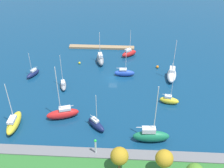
# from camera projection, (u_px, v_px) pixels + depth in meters

# --- Properties ---
(water) EXTENTS (160.00, 160.00, 0.00)m
(water) POSITION_uv_depth(u_px,v_px,m) (113.00, 78.00, 81.06)
(water) COLOR navy
(water) RESTS_ON ground
(pier_dock) EXTENTS (22.84, 2.11, 0.65)m
(pier_dock) POSITION_uv_depth(u_px,v_px,m) (102.00, 47.00, 96.81)
(pier_dock) COLOR #997A56
(pier_dock) RESTS_ON ground
(breakwater) EXTENTS (65.12, 2.58, 1.32)m
(breakwater) POSITION_uv_depth(u_px,v_px,m) (105.00, 155.00, 56.41)
(breakwater) COLOR slate
(breakwater) RESTS_ON ground
(harbor_beacon) EXTENTS (0.56, 0.56, 3.73)m
(harbor_beacon) POSITION_uv_depth(u_px,v_px,m) (95.00, 145.00, 54.90)
(harbor_beacon) COLOR silver
(harbor_beacon) RESTS_ON breakwater
(park_tree_west) EXTENTS (3.32, 3.32, 5.80)m
(park_tree_west) POSITION_uv_depth(u_px,v_px,m) (164.00, 158.00, 49.95)
(park_tree_west) COLOR brown
(park_tree_west) RESTS_ON shoreline_park
(park_tree_center) EXTENTS (3.43, 3.43, 5.43)m
(park_tree_center) POSITION_uv_depth(u_px,v_px,m) (119.00, 156.00, 50.95)
(park_tree_center) COLOR brown
(park_tree_center) RESTS_ON shoreline_park
(sailboat_gray_lone_north) EXTENTS (2.88, 5.66, 10.02)m
(sailboat_gray_lone_north) POSITION_uv_depth(u_px,v_px,m) (63.00, 84.00, 76.87)
(sailboat_gray_lone_north) COLOR gray
(sailboat_gray_lone_north) RESTS_ON water
(sailboat_yellow_far_south) EXTENTS (2.44, 7.80, 11.82)m
(sailboat_yellow_far_south) POSITION_uv_depth(u_px,v_px,m) (14.00, 122.00, 63.48)
(sailboat_yellow_far_south) COLOR yellow
(sailboat_yellow_far_south) RESTS_ON water
(sailboat_navy_off_beacon) EXTENTS (3.67, 5.25, 7.80)m
(sailboat_navy_off_beacon) POSITION_uv_depth(u_px,v_px,m) (33.00, 73.00, 81.67)
(sailboat_navy_off_beacon) COLOR #141E4C
(sailboat_navy_off_beacon) RESTS_ON water
(sailboat_red_inner_mooring) EXTENTS (8.08, 4.45, 14.39)m
(sailboat_red_inner_mooring) POSITION_uv_depth(u_px,v_px,m) (63.00, 113.00, 66.10)
(sailboat_red_inner_mooring) COLOR red
(sailboat_red_inner_mooring) RESTS_ON water
(sailboat_white_west_end) EXTENTS (3.70, 7.60, 12.44)m
(sailboat_white_west_end) POSITION_uv_depth(u_px,v_px,m) (172.00, 75.00, 80.23)
(sailboat_white_west_end) COLOR white
(sailboat_white_west_end) RESTS_ON water
(sailboat_blue_by_breakwater) EXTENTS (6.01, 1.95, 9.28)m
(sailboat_blue_by_breakwater) POSITION_uv_depth(u_px,v_px,m) (124.00, 73.00, 81.63)
(sailboat_blue_by_breakwater) COLOR #2347B2
(sailboat_blue_by_breakwater) RESTS_ON water
(sailboat_green_east_end) EXTENTS (8.08, 2.70, 14.60)m
(sailboat_green_east_end) POSITION_uv_depth(u_px,v_px,m) (151.00, 136.00, 59.71)
(sailboat_green_east_end) COLOR #19724C
(sailboat_green_east_end) RESTS_ON water
(sailboat_gray_lone_south) EXTENTS (3.47, 6.97, 10.35)m
(sailboat_gray_lone_south) POSITION_uv_depth(u_px,v_px,m) (100.00, 59.00, 87.66)
(sailboat_gray_lone_south) COLOR gray
(sailboat_gray_lone_south) RESTS_ON water
(sailboat_yellow_near_pier) EXTENTS (5.13, 2.64, 9.39)m
(sailboat_yellow_near_pier) POSITION_uv_depth(u_px,v_px,m) (169.00, 100.00, 70.85)
(sailboat_yellow_near_pier) COLOR yellow
(sailboat_yellow_near_pier) RESTS_ON water
(sailboat_navy_mid_basin) EXTENTS (5.02, 5.14, 9.57)m
(sailboat_navy_mid_basin) POSITION_uv_depth(u_px,v_px,m) (96.00, 124.00, 63.42)
(sailboat_navy_mid_basin) COLOR #141E4C
(sailboat_navy_mid_basin) RESTS_ON water
(sailboat_red_along_channel) EXTENTS (5.58, 4.75, 9.33)m
(sailboat_red_along_channel) POSITION_uv_depth(u_px,v_px,m) (129.00, 53.00, 91.49)
(sailboat_red_along_channel) COLOR red
(sailboat_red_along_channel) RESTS_ON water
(mooring_buoy_yellow) EXTENTS (0.73, 0.73, 0.73)m
(mooring_buoy_yellow) POSITION_uv_depth(u_px,v_px,m) (79.00, 63.00, 87.73)
(mooring_buoy_yellow) COLOR yellow
(mooring_buoy_yellow) RESTS_ON water
(mooring_buoy_orange) EXTENTS (0.87, 0.87, 0.87)m
(mooring_buoy_orange) POSITION_uv_depth(u_px,v_px,m) (157.00, 67.00, 85.62)
(mooring_buoy_orange) COLOR orange
(mooring_buoy_orange) RESTS_ON water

